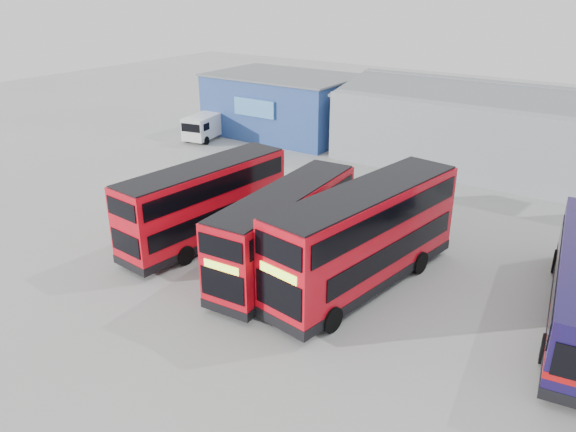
{
  "coord_description": "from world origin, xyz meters",
  "views": [
    {
      "loc": [
        13.69,
        -21.46,
        12.58
      ],
      "look_at": [
        -0.32,
        -1.13,
        2.1
      ],
      "focal_mm": 35.0,
      "sensor_mm": 36.0,
      "label": 1
    }
  ],
  "objects_px": {
    "office_block": "(283,104)",
    "double_decker_centre": "(285,233)",
    "panel_van": "(206,125)",
    "double_decker_left": "(205,204)",
    "maintenance_shed": "(564,137)",
    "double_decker_right": "(365,239)"
  },
  "relations": [
    {
      "from": "office_block",
      "to": "panel_van",
      "type": "distance_m",
      "value": 6.88
    },
    {
      "from": "double_decker_left",
      "to": "maintenance_shed",
      "type": "bearing_deg",
      "value": -114.54
    },
    {
      "from": "maintenance_shed",
      "to": "double_decker_centre",
      "type": "height_order",
      "value": "maintenance_shed"
    },
    {
      "from": "panel_van",
      "to": "double_decker_centre",
      "type": "bearing_deg",
      "value": -50.61
    },
    {
      "from": "office_block",
      "to": "double_decker_centre",
      "type": "height_order",
      "value": "office_block"
    },
    {
      "from": "panel_van",
      "to": "double_decker_right",
      "type": "bearing_deg",
      "value": -44.28
    },
    {
      "from": "maintenance_shed",
      "to": "panel_van",
      "type": "height_order",
      "value": "maintenance_shed"
    },
    {
      "from": "office_block",
      "to": "double_decker_right",
      "type": "bearing_deg",
      "value": -47.42
    },
    {
      "from": "double_decker_centre",
      "to": "double_decker_left",
      "type": "bearing_deg",
      "value": 171.39
    },
    {
      "from": "double_decker_centre",
      "to": "panel_van",
      "type": "relative_size",
      "value": 1.91
    },
    {
      "from": "office_block",
      "to": "double_decker_left",
      "type": "height_order",
      "value": "office_block"
    },
    {
      "from": "maintenance_shed",
      "to": "office_block",
      "type": "bearing_deg",
      "value": -174.79
    },
    {
      "from": "maintenance_shed",
      "to": "double_decker_left",
      "type": "height_order",
      "value": "maintenance_shed"
    },
    {
      "from": "double_decker_right",
      "to": "office_block",
      "type": "bearing_deg",
      "value": 141.16
    },
    {
      "from": "double_decker_left",
      "to": "double_decker_right",
      "type": "height_order",
      "value": "double_decker_right"
    },
    {
      "from": "office_block",
      "to": "double_decker_right",
      "type": "distance_m",
      "value": 26.67
    },
    {
      "from": "double_decker_right",
      "to": "panel_van",
      "type": "distance_m",
      "value": 26.79
    },
    {
      "from": "double_decker_left",
      "to": "panel_van",
      "type": "distance_m",
      "value": 20.4
    },
    {
      "from": "double_decker_centre",
      "to": "panel_van",
      "type": "xyz_separation_m",
      "value": [
        -18.96,
        15.51,
        -0.84
      ]
    },
    {
      "from": "office_block",
      "to": "panel_van",
      "type": "xyz_separation_m",
      "value": [
        -4.41,
        -5.08,
        -1.41
      ]
    },
    {
      "from": "panel_van",
      "to": "office_block",
      "type": "bearing_deg",
      "value": 37.68
    },
    {
      "from": "double_decker_left",
      "to": "double_decker_centre",
      "type": "bearing_deg",
      "value": -179.54
    }
  ]
}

